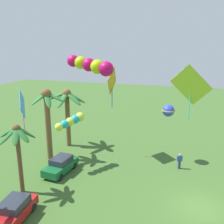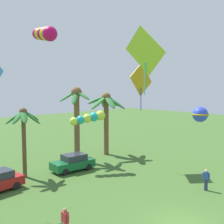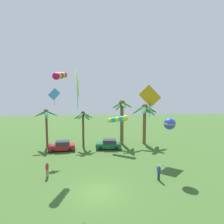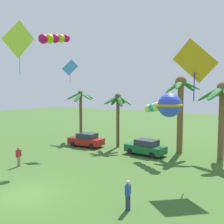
# 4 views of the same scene
# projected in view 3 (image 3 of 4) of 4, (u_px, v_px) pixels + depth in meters

# --- Properties ---
(ground_plane) EXTENTS (120.00, 120.00, 0.00)m
(ground_plane) POSITION_uv_depth(u_px,v_px,m) (99.00, 193.00, 15.84)
(ground_plane) COLOR #3D6028
(palm_tree_0) EXTENTS (3.07, 3.21, 5.91)m
(palm_tree_0) POSITION_uv_depth(u_px,v_px,m) (83.00, 119.00, 29.07)
(palm_tree_0) COLOR brown
(palm_tree_0) RESTS_ON ground
(palm_tree_1) EXTENTS (3.59, 3.63, 7.63)m
(palm_tree_1) POSITION_uv_depth(u_px,v_px,m) (122.00, 113.00, 30.82)
(palm_tree_1) COLOR brown
(palm_tree_1) RESTS_ON ground
(palm_tree_2) EXTENTS (4.60, 4.73, 7.00)m
(palm_tree_2) POSITION_uv_depth(u_px,v_px,m) (145.00, 114.00, 30.95)
(palm_tree_2) COLOR brown
(palm_tree_2) RESTS_ON ground
(palm_tree_3) EXTENTS (3.52, 3.54, 6.21)m
(palm_tree_3) POSITION_uv_depth(u_px,v_px,m) (46.00, 118.00, 29.26)
(palm_tree_3) COLOR brown
(palm_tree_3) RESTS_ON ground
(parked_car_0) EXTENTS (4.02, 1.99, 1.51)m
(parked_car_0) POSITION_uv_depth(u_px,v_px,m) (109.00, 144.00, 28.42)
(parked_car_0) COLOR #145B2D
(parked_car_0) RESTS_ON ground
(parked_car_1) EXTENTS (4.07, 2.15, 1.51)m
(parked_car_1) POSITION_uv_depth(u_px,v_px,m) (62.00, 146.00, 27.49)
(parked_car_1) COLOR #A51919
(parked_car_1) RESTS_ON ground
(spectator_0) EXTENTS (0.26, 0.55, 1.59)m
(spectator_0) POSITION_uv_depth(u_px,v_px,m) (47.00, 169.00, 18.76)
(spectator_0) COLOR gray
(spectator_0) RESTS_ON ground
(spectator_1) EXTENTS (0.31, 0.54, 1.59)m
(spectator_1) POSITION_uv_depth(u_px,v_px,m) (159.00, 172.00, 18.07)
(spectator_1) COLOR #2D3351
(spectator_1) RESTS_ON ground
(kite_diamond_0) EXTENTS (3.21, 0.68, 4.44)m
(kite_diamond_0) POSITION_uv_depth(u_px,v_px,m) (150.00, 97.00, 24.76)
(kite_diamond_0) COLOR #C59216
(kite_ball_1) EXTENTS (1.75, 1.75, 1.24)m
(kite_ball_1) POSITION_uv_depth(u_px,v_px,m) (170.00, 124.00, 19.25)
(kite_ball_1) COLOR blue
(kite_diamond_2) EXTENTS (1.49, 0.89, 2.38)m
(kite_diamond_2) POSITION_uv_depth(u_px,v_px,m) (54.00, 94.00, 24.78)
(kite_diamond_2) COLOR #3F90D9
(kite_tube_3) EXTENTS (1.26, 3.00, 1.12)m
(kite_tube_3) POSITION_uv_depth(u_px,v_px,m) (60.00, 76.00, 21.06)
(kite_tube_3) COLOR #C10B57
(kite_tube_4) EXTENTS (3.06, 1.94, 1.30)m
(kite_tube_4) POSITION_uv_depth(u_px,v_px,m) (118.00, 119.00, 27.61)
(kite_tube_4) COLOR #CDE741
(kite_diamond_5) EXTENTS (0.34, 2.52, 3.51)m
(kite_diamond_5) POSITION_uv_depth(u_px,v_px,m) (77.00, 84.00, 16.02)
(kite_diamond_5) COLOR #A6D22C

